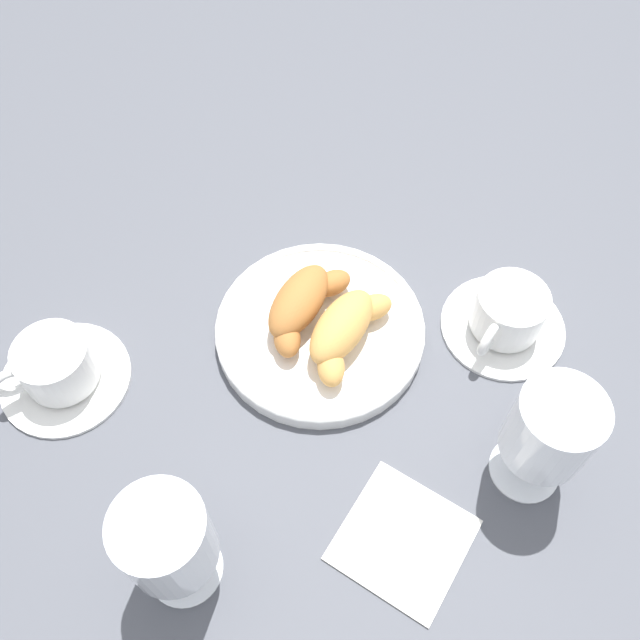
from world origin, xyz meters
The scene contains 9 objects.
ground_plane centered at (0.00, 0.00, 0.00)m, with size 2.20×2.20×0.00m, color #4C4F56.
pastry_plate centered at (0.01, 0.01, 0.01)m, with size 0.23×0.23×0.02m.
croissant_large centered at (0.01, -0.01, 0.04)m, with size 0.14×0.07×0.04m.
croissant_small centered at (0.01, 0.04, 0.04)m, with size 0.14×0.06×0.04m.
coffee_cup_near centered at (0.20, -0.18, 0.03)m, with size 0.14×0.14×0.06m.
coffee_cup_far centered at (-0.11, 0.18, 0.03)m, with size 0.14×0.14×0.06m.
juice_glass_left centered at (0.28, 0.05, 0.09)m, with size 0.08×0.08×0.14m.
juice_glass_right centered at (0.03, 0.27, 0.10)m, with size 0.08×0.08×0.14m.
folded_napkin centered at (0.15, 0.20, 0.00)m, with size 0.11×0.11×0.01m, color silver.
Camera 1 is at (0.34, 0.23, 0.65)m, focal length 38.80 mm.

